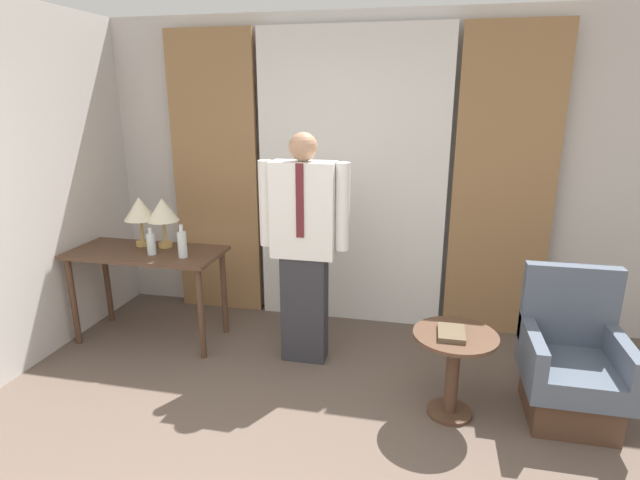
{
  "coord_description": "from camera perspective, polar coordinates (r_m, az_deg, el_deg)",
  "views": [
    {
      "loc": [
        0.65,
        -1.49,
        2.02
      ],
      "look_at": [
        -0.07,
        1.83,
        1.03
      ],
      "focal_mm": 28.0,
      "sensor_mm": 36.0,
      "label": 1
    }
  ],
  "objects": [
    {
      "name": "wall_back",
      "position": [
        4.52,
        3.82,
        7.65
      ],
      "size": [
        10.0,
        0.06,
        2.7
      ],
      "color": "beige",
      "rests_on": "ground_plane"
    },
    {
      "name": "curtain_sheer_center",
      "position": [
        4.4,
        3.55,
        6.63
      ],
      "size": [
        1.64,
        0.06,
        2.58
      ],
      "color": "white",
      "rests_on": "ground_plane"
    },
    {
      "name": "curtain_drape_left",
      "position": [
        4.76,
        -11.83,
        7.04
      ],
      "size": [
        0.81,
        0.06,
        2.58
      ],
      "color": "#997047",
      "rests_on": "ground_plane"
    },
    {
      "name": "curtain_drape_right",
      "position": [
        4.4,
        20.19,
        5.66
      ],
      "size": [
        0.81,
        0.06,
        2.58
      ],
      "color": "#997047",
      "rests_on": "ground_plane"
    },
    {
      "name": "desk",
      "position": [
        4.39,
        -19.15,
        -2.62
      ],
      "size": [
        1.26,
        0.58,
        0.79
      ],
      "color": "#4C3323",
      "rests_on": "ground_plane"
    },
    {
      "name": "table_lamp_left",
      "position": [
        4.45,
        -19.91,
        3.24
      ],
      "size": [
        0.26,
        0.26,
        0.42
      ],
      "color": "tan",
      "rests_on": "desk"
    },
    {
      "name": "table_lamp_right",
      "position": [
        4.34,
        -17.54,
        3.16
      ],
      "size": [
        0.26,
        0.26,
        0.42
      ],
      "color": "tan",
      "rests_on": "desk"
    },
    {
      "name": "bottle_near_edge",
      "position": [
        4.22,
        -18.74,
        -0.39
      ],
      "size": [
        0.07,
        0.07,
        0.22
      ],
      "color": "silver",
      "rests_on": "desk"
    },
    {
      "name": "bottle_by_lamp",
      "position": [
        4.07,
        -15.47,
        -0.44
      ],
      "size": [
        0.07,
        0.07,
        0.27
      ],
      "color": "silver",
      "rests_on": "desk"
    },
    {
      "name": "person",
      "position": [
        3.73,
        -1.84,
        -0.28
      ],
      "size": [
        0.68,
        0.22,
        1.77
      ],
      "color": "#2D2D33",
      "rests_on": "ground_plane"
    },
    {
      "name": "armchair",
      "position": [
        3.68,
        26.71,
        -12.91
      ],
      "size": [
        0.6,
        0.62,
        0.96
      ],
      "color": "#4C3323",
      "rests_on": "ground_plane"
    },
    {
      "name": "side_table",
      "position": [
        3.39,
        15.0,
        -13.15
      ],
      "size": [
        0.53,
        0.53,
        0.58
      ],
      "color": "#4C3323",
      "rests_on": "ground_plane"
    },
    {
      "name": "book",
      "position": [
        3.27,
        14.79,
        -10.24
      ],
      "size": [
        0.16,
        0.23,
        0.03
      ],
      "color": "brown",
      "rests_on": "side_table"
    }
  ]
}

